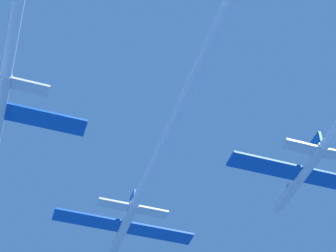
# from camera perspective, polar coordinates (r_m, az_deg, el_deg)

# --- Properties ---
(jet_lead) EXTENTS (20.82, 64.30, 3.45)m
(jet_lead) POSITION_cam_1_polar(r_m,az_deg,el_deg) (75.70, -0.81, -2.37)
(jet_lead) COLOR silver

